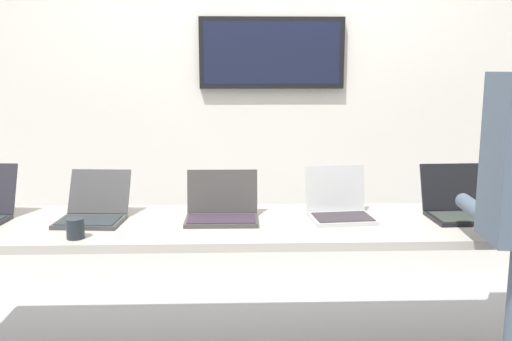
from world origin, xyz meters
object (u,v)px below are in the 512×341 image
Objects in this scene: workbench at (265,230)px; laptop_station_4 at (462,206)px; laptop_station_2 at (222,209)px; laptop_station_3 at (339,207)px; laptop_station_1 at (94,210)px; coffee_mug at (75,229)px.

workbench is 9.41× the size of laptop_station_4.
laptop_station_3 reaches higher than laptop_station_2.
laptop_station_1 is 0.63m from laptop_station_2.
workbench is at bearing -171.46° from laptop_station_3.
laptop_station_3 is 0.92× the size of laptop_station_4.
laptop_station_2 is at bearing 24.37° from coffee_mug.
laptop_station_3 is at bearing 8.54° from workbench.
coffee_mug is at bearing -163.59° from workbench.
laptop_station_4 is (1.00, 0.05, 0.10)m from workbench.
laptop_station_1 is 4.05× the size of coffee_mug.
laptop_station_2 reaches higher than laptop_station_1.
laptop_station_2 is 1.21m from laptop_station_4.
laptop_station_1 is 1.03× the size of laptop_station_2.
laptop_station_2 reaches higher than workbench.
laptop_station_3 is 3.67× the size of coffee_mug.
laptop_station_2 is at bearing -0.92° from laptop_station_1.
coffee_mug reaches higher than workbench.
workbench is 10.25× the size of laptop_station_3.
laptop_station_1 is 1.22m from laptop_station_3.
laptop_station_1 reaches higher than coffee_mug.
laptop_station_3 is at bearing 0.33° from laptop_station_1.
laptop_station_1 is (-0.84, 0.05, 0.10)m from workbench.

